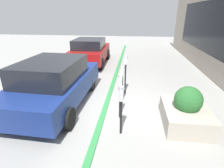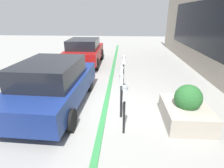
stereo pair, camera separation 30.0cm
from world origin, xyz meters
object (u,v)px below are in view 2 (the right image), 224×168
(planter_box, at_px, (186,109))
(parked_car_rear, at_px, (84,51))
(parking_meter_nearest, at_px, (125,98))
(parked_car_middle, at_px, (53,84))
(parking_meter_second, at_px, (122,89))
(parking_meter_fourth, at_px, (124,66))
(parking_meter_middle, at_px, (122,76))

(planter_box, distance_m, parked_car_rear, 7.27)
(parking_meter_nearest, height_order, parked_car_rear, parked_car_rear)
(parked_car_middle, bearing_deg, parked_car_rear, 3.20)
(parking_meter_nearest, bearing_deg, parked_car_rear, 19.95)
(parking_meter_second, distance_m, parking_meter_fourth, 1.76)
(parking_meter_nearest, height_order, parked_car_middle, parked_car_middle)
(parked_car_middle, bearing_deg, parking_meter_fourth, -59.89)
(parking_meter_nearest, distance_m, parked_car_middle, 2.63)
(parking_meter_nearest, bearing_deg, parked_car_middle, 60.26)
(parked_car_middle, bearing_deg, parking_meter_second, -102.01)
(parking_meter_fourth, height_order, parked_car_middle, parked_car_middle)
(parking_meter_nearest, relative_size, planter_box, 0.87)
(parking_meter_middle, height_order, parked_car_middle, parked_car_middle)
(parking_meter_fourth, bearing_deg, parked_car_rear, 30.03)
(parking_meter_nearest, xyz_separation_m, planter_box, (0.63, -1.73, -0.59))
(parking_meter_second, xyz_separation_m, parking_meter_fourth, (1.75, -0.05, 0.18))
(parking_meter_nearest, height_order, parking_meter_fourth, parking_meter_fourth)
(parking_meter_second, bearing_deg, parking_meter_nearest, -173.93)
(parked_car_rear, bearing_deg, parking_meter_middle, -155.96)
(parking_meter_fourth, distance_m, planter_box, 2.67)
(planter_box, bearing_deg, parking_meter_nearest, 109.87)
(parking_meter_fourth, bearing_deg, parking_meter_second, 178.38)
(parking_meter_second, xyz_separation_m, parked_car_middle, (0.55, 2.20, -0.13))
(parking_meter_middle, xyz_separation_m, planter_box, (-1.04, -1.82, -0.58))
(parking_meter_middle, relative_size, planter_box, 0.87)
(parked_car_rear, bearing_deg, parked_car_middle, -179.82)
(parking_meter_second, bearing_deg, parking_meter_fourth, -1.62)
(parking_meter_middle, relative_size, parked_car_rear, 0.34)
(parked_car_middle, bearing_deg, parking_meter_nearest, -117.77)
(parking_meter_middle, distance_m, parked_car_rear, 5.44)
(parked_car_middle, xyz_separation_m, parked_car_rear, (5.29, 0.11, -0.00))
(parking_meter_middle, bearing_deg, planter_box, -119.70)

